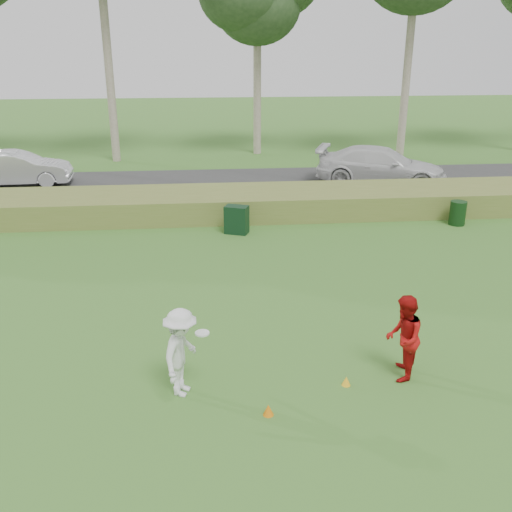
{
  "coord_description": "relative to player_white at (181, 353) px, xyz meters",
  "views": [
    {
      "loc": [
        -1.23,
        -9.12,
        6.31
      ],
      "look_at": [
        0.0,
        4.0,
        1.3
      ],
      "focal_mm": 40.0,
      "sensor_mm": 36.0,
      "label": 1
    }
  ],
  "objects": [
    {
      "name": "utility_cabinet",
      "position": [
        1.61,
        9.5,
        -0.39
      ],
      "size": [
        0.9,
        0.74,
        0.97
      ],
      "primitive_type": "cube",
      "rotation": [
        0.0,
        0.0,
        -0.38
      ],
      "color": "black",
      "rests_on": "ground"
    },
    {
      "name": "car_mid",
      "position": [
        -7.89,
        17.19,
        -0.04
      ],
      "size": [
        4.78,
        1.96,
        1.54
      ],
      "primitive_type": "imported",
      "rotation": [
        0.0,
        0.0,
        1.64
      ],
      "color": "silver",
      "rests_on": "park_road"
    },
    {
      "name": "cone_orange",
      "position": [
        1.54,
        -0.84,
        -0.77
      ],
      "size": [
        0.2,
        0.2,
        0.21
      ],
      "primitive_type": "cone",
      "color": "orange",
      "rests_on": "ground"
    },
    {
      "name": "park_road",
      "position": [
        1.75,
        16.78,
        -0.84
      ],
      "size": [
        80.0,
        6.0,
        0.06
      ],
      "primitive_type": "cube",
      "color": "#2D2D2D",
      "rests_on": "ground"
    },
    {
      "name": "cone_yellow",
      "position": [
        3.16,
        -0.05,
        -0.78
      ],
      "size": [
        0.17,
        0.17,
        0.19
      ],
      "primitive_type": "cone",
      "color": "yellow",
      "rests_on": "ground"
    },
    {
      "name": "player_red",
      "position": [
        4.29,
        0.15,
        0.0
      ],
      "size": [
        0.91,
        1.02,
        1.75
      ],
      "primitive_type": "imported",
      "rotation": [
        0.0,
        0.0,
        -1.91
      ],
      "color": "#A50E0E",
      "rests_on": "ground"
    },
    {
      "name": "reed_strip",
      "position": [
        1.75,
        11.78,
        -0.42
      ],
      "size": [
        80.0,
        3.0,
        0.9
      ],
      "primitive_type": "cube",
      "color": "#5B6D2B",
      "rests_on": "ground"
    },
    {
      "name": "ground",
      "position": [
        1.75,
        -0.22,
        -0.87
      ],
      "size": [
        120.0,
        120.0,
        0.0
      ],
      "primitive_type": "plane",
      "color": "#316822",
      "rests_on": "ground"
    },
    {
      "name": "player_white",
      "position": [
        0.0,
        0.0,
        0.0
      ],
      "size": [
        1.03,
        1.28,
        1.75
      ],
      "rotation": [
        0.0,
        0.0,
        1.22
      ],
      "color": "white",
      "rests_on": "ground"
    },
    {
      "name": "trash_bin",
      "position": [
        9.66,
        9.74,
        -0.44
      ],
      "size": [
        0.64,
        0.64,
        0.87
      ],
      "primitive_type": "cylinder",
      "rotation": [
        0.0,
        0.0,
        0.11
      ],
      "color": "black",
      "rests_on": "ground"
    },
    {
      "name": "car_right",
      "position": [
        8.63,
        15.83,
        0.03
      ],
      "size": [
        6.29,
        4.33,
        1.69
      ],
      "primitive_type": "imported",
      "rotation": [
        0.0,
        0.0,
        1.2
      ],
      "color": "silver",
      "rests_on": "park_road"
    }
  ]
}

